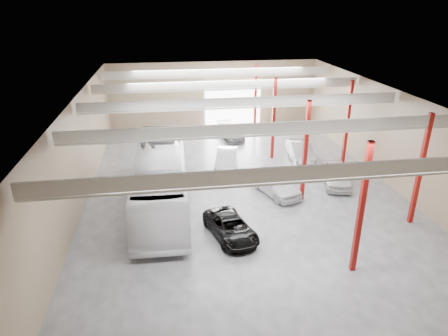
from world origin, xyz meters
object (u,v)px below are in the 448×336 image
object	(u,v)px
coach_bus	(161,177)
car_row_a	(275,183)
car_right_far	(337,174)
car_right_near	(300,151)
car_row_b	(227,159)
car_row_c	(230,132)
black_sedan	(231,227)

from	to	relation	value
coach_bus	car_row_a	bearing A→B (deg)	3.97
car_row_a	coach_bus	bearing A→B (deg)	163.53
coach_bus	car_right_far	size ratio (longest dim) A/B	3.02
coach_bus	car_right_near	xyz separation A→B (m)	(11.87, 6.37, -1.13)
car_row_a	car_right_far	bearing A→B (deg)	-9.96
car_row_a	car_row_b	bearing A→B (deg)	97.57
car_row_c	car_right_near	world-z (taller)	car_right_near
car_row_a	car_right_near	distance (m)	7.15
coach_bus	black_sedan	xyz separation A→B (m)	(3.89, -4.83, -1.30)
car_row_c	car_right_near	xyz separation A→B (m)	(5.02, -6.68, 0.13)
car_row_b	car_row_c	distance (m)	7.54
coach_bus	car_row_b	world-z (taller)	coach_bus
car_right_far	car_right_near	bearing A→B (deg)	117.34
car_row_c	car_right_far	bearing A→B (deg)	-72.04
car_row_b	car_right_far	size ratio (longest dim) A/B	0.99
car_row_a	car_row_c	distance (m)	12.74
coach_bus	car_row_c	bearing A→B (deg)	63.65
car_row_b	black_sedan	bearing A→B (deg)	-83.97
black_sedan	car_right_far	bearing A→B (deg)	19.39
coach_bus	car_right_far	xyz separation A→B (m)	(12.94, 1.17, -1.15)
coach_bus	car_row_c	world-z (taller)	coach_bus
black_sedan	car_row_b	distance (m)	10.60
black_sedan	car_right_near	size ratio (longest dim) A/B	0.93
coach_bus	car_row_a	size ratio (longest dim) A/B	2.96
car_row_a	car_row_b	size ratio (longest dim) A/B	1.03
car_right_near	car_row_b	bearing A→B (deg)	-167.98
coach_bus	car_row_c	distance (m)	14.79
car_row_a	car_row_b	distance (m)	5.93
black_sedan	car_right_near	xyz separation A→B (m)	(7.98, 11.20, 0.17)
coach_bus	black_sedan	distance (m)	6.34
black_sedan	car_row_b	world-z (taller)	car_row_b
car_row_b	car_row_c	bearing A→B (deg)	91.96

